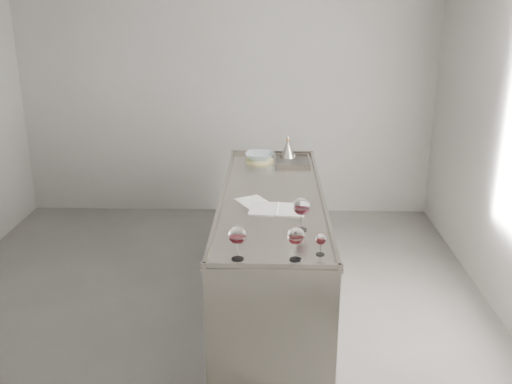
{
  "coord_description": "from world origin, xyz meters",
  "views": [
    {
      "loc": [
        0.49,
        -3.67,
        2.32
      ],
      "look_at": [
        0.39,
        0.15,
        1.02
      ],
      "focal_mm": 40.0,
      "sensor_mm": 36.0,
      "label": 1
    }
  ],
  "objects_px": {
    "wine_glass_right": "(301,207)",
    "wine_glass_small": "(321,240)",
    "counter": "(272,254)",
    "notebook": "(277,209)",
    "wine_funnel": "(288,150)",
    "wine_glass_middle": "(296,237)",
    "wine_glass_left": "(237,236)",
    "ceramic_bowl": "(260,156)"
  },
  "relations": [
    {
      "from": "wine_glass_right",
      "to": "ceramic_bowl",
      "type": "bearing_deg",
      "value": 100.59
    },
    {
      "from": "counter",
      "to": "wine_glass_middle",
      "type": "bearing_deg",
      "value": -83.03
    },
    {
      "from": "wine_glass_right",
      "to": "ceramic_bowl",
      "type": "relative_size",
      "value": 0.86
    },
    {
      "from": "wine_glass_right",
      "to": "wine_glass_small",
      "type": "bearing_deg",
      "value": -75.56
    },
    {
      "from": "wine_glass_small",
      "to": "wine_funnel",
      "type": "relative_size",
      "value": 0.6
    },
    {
      "from": "notebook",
      "to": "wine_funnel",
      "type": "bearing_deg",
      "value": 90.48
    },
    {
      "from": "wine_glass_left",
      "to": "notebook",
      "type": "xyz_separation_m",
      "value": [
        0.23,
        0.78,
        -0.13
      ]
    },
    {
      "from": "counter",
      "to": "wine_glass_left",
      "type": "height_order",
      "value": "wine_glass_left"
    },
    {
      "from": "ceramic_bowl",
      "to": "wine_glass_small",
      "type": "bearing_deg",
      "value": -78.68
    },
    {
      "from": "wine_glass_middle",
      "to": "wine_glass_small",
      "type": "relative_size",
      "value": 1.54
    },
    {
      "from": "counter",
      "to": "wine_glass_middle",
      "type": "relative_size",
      "value": 12.36
    },
    {
      "from": "wine_glass_left",
      "to": "notebook",
      "type": "height_order",
      "value": "wine_glass_left"
    },
    {
      "from": "wine_glass_small",
      "to": "wine_glass_right",
      "type": "bearing_deg",
      "value": 104.44
    },
    {
      "from": "counter",
      "to": "ceramic_bowl",
      "type": "height_order",
      "value": "ceramic_bowl"
    },
    {
      "from": "wine_glass_middle",
      "to": "wine_funnel",
      "type": "bearing_deg",
      "value": 89.79
    },
    {
      "from": "ceramic_bowl",
      "to": "wine_funnel",
      "type": "relative_size",
      "value": 1.19
    },
    {
      "from": "wine_glass_left",
      "to": "ceramic_bowl",
      "type": "xyz_separation_m",
      "value": [
        0.08,
        2.01,
        -0.09
      ]
    },
    {
      "from": "ceramic_bowl",
      "to": "wine_glass_left",
      "type": "bearing_deg",
      "value": -92.28
    },
    {
      "from": "wine_glass_middle",
      "to": "wine_glass_small",
      "type": "bearing_deg",
      "value": 26.64
    },
    {
      "from": "wine_glass_right",
      "to": "ceramic_bowl",
      "type": "height_order",
      "value": "wine_glass_right"
    },
    {
      "from": "counter",
      "to": "wine_glass_small",
      "type": "distance_m",
      "value": 1.19
    },
    {
      "from": "wine_glass_left",
      "to": "wine_glass_right",
      "type": "bearing_deg",
      "value": 49.23
    },
    {
      "from": "wine_glass_middle",
      "to": "wine_glass_right",
      "type": "xyz_separation_m",
      "value": [
        0.05,
        0.43,
        0.01
      ]
    },
    {
      "from": "ceramic_bowl",
      "to": "wine_glass_middle",
      "type": "bearing_deg",
      "value": -83.05
    },
    {
      "from": "wine_glass_right",
      "to": "notebook",
      "type": "distance_m",
      "value": 0.41
    },
    {
      "from": "wine_glass_left",
      "to": "wine_glass_middle",
      "type": "relative_size",
      "value": 1.0
    },
    {
      "from": "wine_glass_middle",
      "to": "wine_glass_left",
      "type": "bearing_deg",
      "value": 180.0
    },
    {
      "from": "notebook",
      "to": "wine_funnel",
      "type": "height_order",
      "value": "wine_funnel"
    },
    {
      "from": "counter",
      "to": "wine_glass_left",
      "type": "distance_m",
      "value": 1.25
    },
    {
      "from": "wine_glass_left",
      "to": "notebook",
      "type": "relative_size",
      "value": 0.49
    },
    {
      "from": "notebook",
      "to": "wine_funnel",
      "type": "relative_size",
      "value": 1.87
    },
    {
      "from": "wine_glass_middle",
      "to": "ceramic_bowl",
      "type": "relative_size",
      "value": 0.78
    },
    {
      "from": "counter",
      "to": "wine_glass_small",
      "type": "xyz_separation_m",
      "value": [
        0.27,
        -1.01,
        0.56
      ]
    },
    {
      "from": "wine_funnel",
      "to": "notebook",
      "type": "bearing_deg",
      "value": -94.36
    },
    {
      "from": "wine_glass_left",
      "to": "counter",
      "type": "bearing_deg",
      "value": 79.93
    },
    {
      "from": "counter",
      "to": "notebook",
      "type": "bearing_deg",
      "value": -83.31
    },
    {
      "from": "counter",
      "to": "wine_glass_left",
      "type": "relative_size",
      "value": 12.35
    },
    {
      "from": "notebook",
      "to": "wine_glass_right",
      "type": "bearing_deg",
      "value": -62.36
    },
    {
      "from": "counter",
      "to": "wine_funnel",
      "type": "relative_size",
      "value": 11.42
    },
    {
      "from": "wine_glass_small",
      "to": "ceramic_bowl",
      "type": "bearing_deg",
      "value": 101.32
    },
    {
      "from": "wine_funnel",
      "to": "wine_glass_left",
      "type": "bearing_deg",
      "value": -98.74
    },
    {
      "from": "notebook",
      "to": "wine_glass_middle",
      "type": "bearing_deg",
      "value": -78.07
    }
  ]
}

